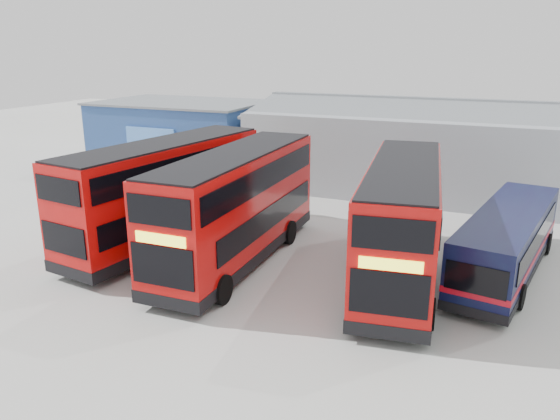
% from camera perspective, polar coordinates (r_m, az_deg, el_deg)
% --- Properties ---
extents(ground_plane, '(120.00, 120.00, 0.00)m').
position_cam_1_polar(ground_plane, '(21.61, -3.98, -8.42)').
color(ground_plane, '#AAAAA4').
rests_on(ground_plane, ground).
extents(office_block, '(12.30, 8.32, 5.12)m').
position_cam_1_polar(office_block, '(42.67, -10.13, 7.71)').
color(office_block, navy).
rests_on(office_block, ground).
extents(maintenance_shed, '(30.50, 12.00, 5.89)m').
position_cam_1_polar(maintenance_shed, '(37.99, 21.14, 5.75)').
color(maintenance_shed, '#9398A1').
rests_on(maintenance_shed, ground).
extents(double_decker_left, '(4.40, 11.92, 4.93)m').
position_cam_1_polar(double_decker_left, '(26.34, -11.85, 1.65)').
color(double_decker_left, red).
rests_on(double_decker_left, ground).
extents(double_decker_centre, '(3.09, 11.63, 4.90)m').
position_cam_1_polar(double_decker_centre, '(23.67, -4.53, 0.18)').
color(double_decker_centre, red).
rests_on(double_decker_centre, ground).
extents(double_decker_right, '(4.14, 11.57, 4.79)m').
position_cam_1_polar(double_decker_right, '(22.27, 12.53, -1.41)').
color(double_decker_right, red).
rests_on(double_decker_right, ground).
extents(single_decker_blue, '(4.14, 10.54, 2.79)m').
position_cam_1_polar(single_decker_blue, '(24.30, 22.61, -3.28)').
color(single_decker_blue, '#0C1637').
rests_on(single_decker_blue, ground).
extents(panel_van, '(3.65, 5.49, 2.24)m').
position_cam_1_polar(panel_van, '(38.61, -14.74, 4.45)').
color(panel_van, white).
rests_on(panel_van, ground).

